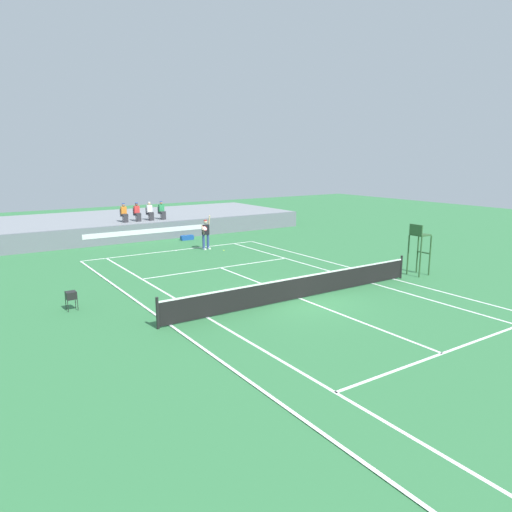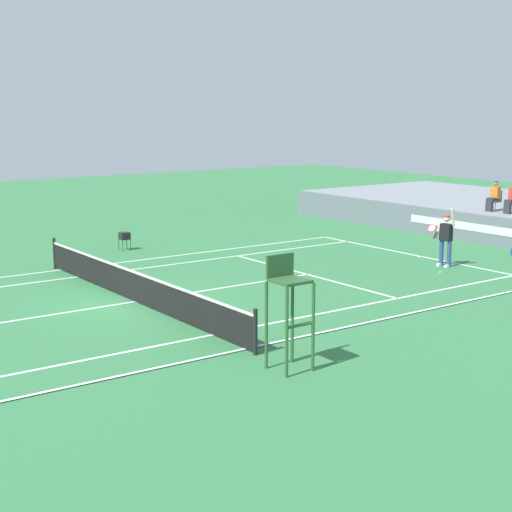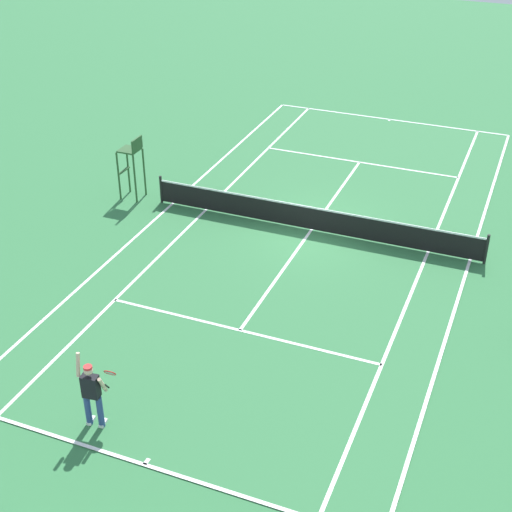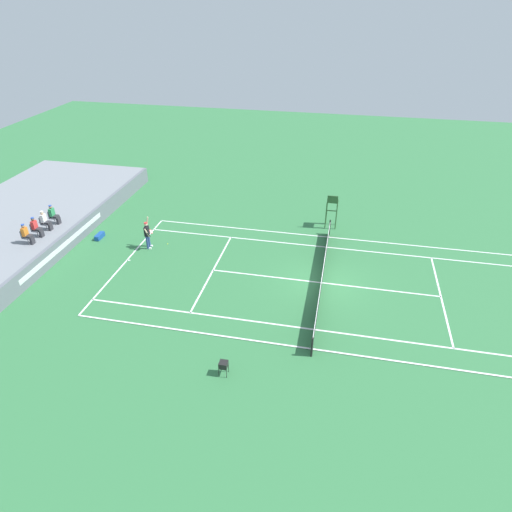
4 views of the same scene
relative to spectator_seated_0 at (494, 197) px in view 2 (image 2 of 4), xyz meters
The scene contains 10 objects.
ground_plane 17.60m from the spectator_seated_0, 86.24° to the right, with size 80.00×80.00×0.00m, color #337542.
court 17.60m from the spectator_seated_0, 86.24° to the right, with size 11.08×23.88×0.03m.
net 17.56m from the spectator_seated_0, 86.24° to the right, with size 11.98×0.10×1.07m.
barrier_wall 2.17m from the spectator_seated_0, 50.56° to the right, with size 24.91×0.25×1.19m.
spectator_seated_0 is the anchor object (origin of this frame).
spectator_seated_1 0.91m from the spectator_seated_0, ahead, with size 0.44×0.60×1.27m.
tennis_player 6.96m from the spectator_seated_0, 65.58° to the right, with size 0.75×0.69×2.08m.
tennis_ball 8.28m from the spectator_seated_0, 64.07° to the right, with size 0.07×0.07×0.07m, color #D1E533.
umpire_chair 19.33m from the spectator_seated_0, 64.72° to the right, with size 0.77×0.77×2.44m.
ball_hopper 15.45m from the spectator_seated_0, 115.63° to the right, with size 0.36×0.36×0.70m.
Camera 2 is at (19.63, -9.84, 5.45)m, focal length 54.93 mm.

